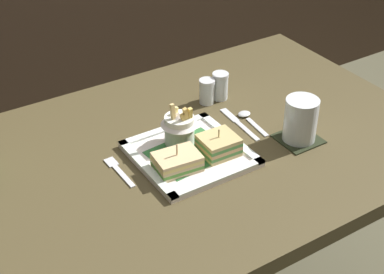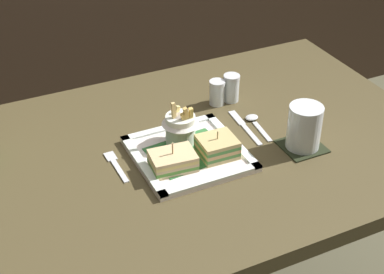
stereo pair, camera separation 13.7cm
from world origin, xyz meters
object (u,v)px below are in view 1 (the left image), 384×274
at_px(square_plate, 190,154).
at_px(spoon, 247,117).
at_px(knife, 238,123).
at_px(sandwich_half_left, 177,162).
at_px(salt_shaker, 207,93).
at_px(fries_cup, 179,125).
at_px(fork, 118,170).
at_px(dining_table, 194,188).
at_px(pepper_shaker, 220,87).
at_px(water_glass, 300,122).
at_px(sandwich_half_right, 219,145).

height_order(square_plate, spoon, square_plate).
bearing_deg(knife, sandwich_half_left, -158.73).
relative_size(knife, spoon, 1.37).
bearing_deg(salt_shaker, fries_cup, -140.86).
relative_size(sandwich_half_left, fork, 0.85).
bearing_deg(sandwich_half_left, spoon, 19.63).
height_order(square_plate, knife, square_plate).
distance_m(dining_table, sandwich_half_left, 0.20).
relative_size(dining_table, pepper_shaker, 15.72).
distance_m(dining_table, knife, 0.20).
distance_m(square_plate, knife, 0.19).
distance_m(dining_table, water_glass, 0.32).
height_order(sandwich_half_left, fork, sandwich_half_left).
bearing_deg(pepper_shaker, sandwich_half_left, -140.64).
relative_size(square_plate, salt_shaker, 3.66).
xyz_separation_m(fork, spoon, (0.39, 0.02, 0.00)).
relative_size(dining_table, salt_shaker, 17.41).
height_order(sandwich_half_left, spoon, sandwich_half_left).
height_order(fries_cup, knife, fries_cup).
distance_m(dining_table, pepper_shaker, 0.29).
height_order(fries_cup, water_glass, fries_cup).
bearing_deg(fries_cup, salt_shaker, 39.14).
distance_m(sandwich_half_left, salt_shaker, 0.32).
relative_size(square_plate, pepper_shaker, 3.30).
height_order(water_glass, salt_shaker, water_glass).
distance_m(sandwich_half_right, salt_shaker, 0.25).
height_order(square_plate, salt_shaker, salt_shaker).
height_order(sandwich_half_left, salt_shaker, sandwich_half_left).
height_order(dining_table, square_plate, square_plate).
distance_m(dining_table, square_plate, 0.15).
height_order(sandwich_half_right, knife, sandwich_half_right).
xyz_separation_m(sandwich_half_right, spoon, (0.16, 0.10, -0.03)).
bearing_deg(salt_shaker, water_glass, -71.34).
xyz_separation_m(square_plate, pepper_shaker, (0.22, 0.19, 0.03)).
bearing_deg(sandwich_half_left, sandwich_half_right, 0.00).
distance_m(water_glass, fork, 0.45).
bearing_deg(fork, salt_shaker, 23.27).
relative_size(fries_cup, spoon, 0.90).
distance_m(fries_cup, water_glass, 0.30).
bearing_deg(fries_cup, dining_table, -24.78).
bearing_deg(salt_shaker, spoon, -71.03).
bearing_deg(sandwich_half_right, fries_cup, 123.32).
bearing_deg(sandwich_half_right, dining_table, 108.55).
height_order(dining_table, fries_cup, fries_cup).
bearing_deg(dining_table, square_plate, -135.16).
bearing_deg(knife, pepper_shaker, 75.64).
bearing_deg(spoon, sandwich_half_left, -160.37).
bearing_deg(fries_cup, fork, -177.61).
xyz_separation_m(square_plate, salt_shaker, (0.17, 0.19, 0.02)).
xyz_separation_m(fries_cup, fork, (-0.17, -0.01, -0.06)).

